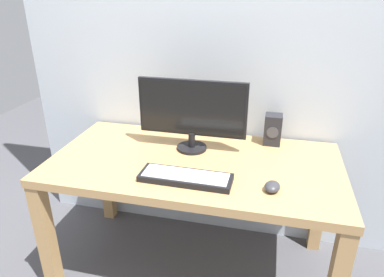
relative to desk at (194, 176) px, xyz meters
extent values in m
plane|color=#4C4C51|center=(0.00, 0.00, -0.61)|extent=(6.00, 6.00, 0.00)
cube|color=tan|center=(0.00, 0.00, 0.08)|extent=(1.48, 0.77, 0.04)
cube|color=tan|center=(-0.70, -0.34, -0.28)|extent=(0.07, 0.07, 0.67)
cube|color=tan|center=(-0.70, 0.34, -0.28)|extent=(0.07, 0.07, 0.67)
cube|color=tan|center=(0.70, 0.34, -0.28)|extent=(0.07, 0.07, 0.67)
cylinder|color=black|center=(-0.04, 0.12, 0.10)|extent=(0.16, 0.16, 0.02)
cylinder|color=black|center=(-0.04, 0.12, 0.15)|extent=(0.04, 0.04, 0.08)
cube|color=black|center=(-0.04, 0.14, 0.33)|extent=(0.58, 0.02, 0.30)
cube|color=black|center=(-0.04, 0.12, 0.33)|extent=(0.56, 0.01, 0.28)
cube|color=black|center=(0.01, -0.21, 0.11)|extent=(0.43, 0.15, 0.03)
cube|color=silver|center=(0.01, -0.21, 0.13)|extent=(0.40, 0.12, 0.00)
ellipsoid|color=#333338|center=(0.40, -0.20, 0.12)|extent=(0.08, 0.10, 0.04)
cube|color=#232328|center=(0.38, 0.30, 0.18)|extent=(0.09, 0.09, 0.17)
cylinder|color=#3F3F44|center=(0.38, 0.25, 0.18)|extent=(0.06, 0.00, 0.06)
camera|label=1|loc=(0.36, -1.56, 0.93)|focal=32.71mm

